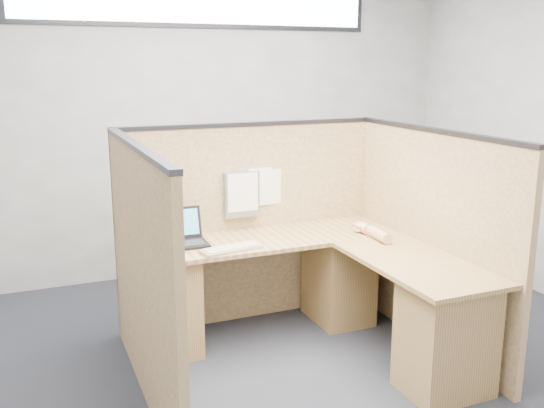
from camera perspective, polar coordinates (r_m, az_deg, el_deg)
name	(u,v)px	position (r m, az deg, el deg)	size (l,w,h in m)	color
floor	(306,373)	(4.07, 3.24, -15.57)	(5.00, 5.00, 0.00)	black
wall_back	(203,124)	(5.71, -6.55, 7.46)	(5.00, 5.00, 0.00)	gray
clerestory_window	(200,6)	(5.69, -6.79, 18.04)	(3.30, 0.04, 0.38)	#232328
cubicle_partitions	(280,242)	(4.14, 0.79, -3.55)	(2.06, 1.83, 1.53)	brown
l_desk	(313,296)	(4.21, 3.87, -8.67)	(1.95, 1.75, 0.73)	brown
laptop	(181,235)	(4.26, -8.54, -2.93)	(0.33, 0.32, 0.23)	black
keyboard	(232,249)	(4.07, -3.83, -4.21)	(0.44, 0.21, 0.03)	gray
mouse	(361,229)	(4.54, 8.36, -2.34)	(0.12, 0.07, 0.05)	silver
hand_forearm	(373,232)	(4.42, 9.48, -2.59)	(0.12, 0.42, 0.09)	tan
blue_poster	(132,162)	(4.29, -13.03, 3.89)	(0.19, 0.00, 0.26)	#203F96
american_flag	(154,174)	(4.31, -11.08, 2.82)	(0.23, 0.01, 0.39)	olive
file_holder	(242,194)	(4.51, -2.86, 0.92)	(0.27, 0.05, 0.34)	slate
paper_left	(262,186)	(4.58, -0.98, 1.72)	(0.22, 0.00, 0.28)	white
paper_right	(272,187)	(4.62, -0.03, 1.63)	(0.21, 0.00, 0.27)	white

